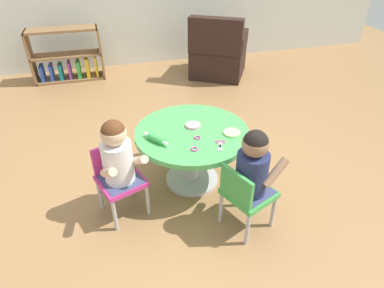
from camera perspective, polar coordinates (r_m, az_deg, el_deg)
ground_plane at (r=2.80m, az=0.00°, el=-6.27°), size 10.00×10.00×0.00m
craft_table at (r=2.57m, az=0.00°, el=0.11°), size 0.89×0.89×0.49m
child_chair_left at (r=2.40m, az=-12.70°, el=-5.75°), size 0.39×0.39×0.54m
seated_child_left at (r=2.24m, az=-12.98°, el=-1.83°), size 0.37×0.42×0.51m
child_chair_right at (r=2.25m, az=9.35°, el=-8.66°), size 0.39×0.39×0.54m
seated_child_right at (r=2.13m, az=10.65°, el=-3.68°), size 0.42×0.38×0.51m
bookshelf_low at (r=4.88m, az=-20.93°, el=13.74°), size 0.93×0.28×0.70m
armchair_dark at (r=4.73m, az=4.57°, el=15.40°), size 0.97×0.97×0.85m
rolling_pin at (r=2.38m, az=-6.31°, el=0.89°), size 0.15×0.20×0.05m
craft_scissors at (r=2.36m, az=4.97°, el=0.03°), size 0.10×0.14×0.01m
playdough_blob_0 at (r=2.49m, az=7.00°, el=1.98°), size 0.13×0.13×0.01m
playdough_blob_1 at (r=2.56m, az=0.19°, el=3.28°), size 0.12×0.12×0.02m
cookie_cutter_0 at (r=2.30m, az=0.41°, el=-0.89°), size 0.05×0.05×0.01m
cookie_cutter_1 at (r=2.42m, az=0.96°, el=1.13°), size 0.05×0.05×0.01m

